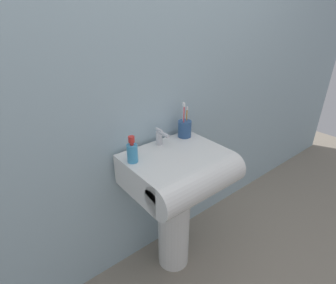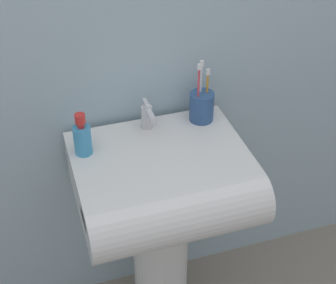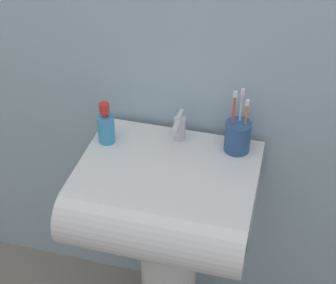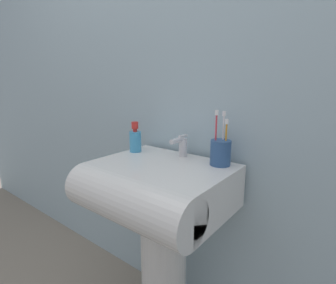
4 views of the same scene
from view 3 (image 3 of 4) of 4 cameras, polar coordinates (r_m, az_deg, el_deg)
wall_back at (r=1.58m, az=2.34°, el=13.14°), size 5.00×0.05×2.40m
sink_pedestal at (r=1.95m, az=0.06°, el=-14.04°), size 0.20×0.20×0.66m
sink_basin at (r=1.60m, az=-0.49°, el=-6.39°), size 0.55×0.48×0.18m
faucet at (r=1.65m, az=1.31°, el=1.63°), size 0.04×0.11×0.10m
toothbrush_cup at (r=1.62m, az=7.73°, el=0.68°), size 0.08×0.08×0.22m
soap_bottle at (r=1.66m, az=-6.90°, el=1.71°), size 0.06×0.06×0.14m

